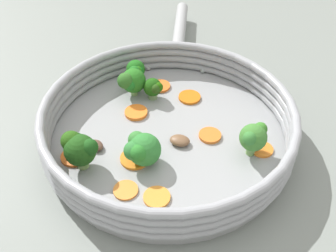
{
  "coord_description": "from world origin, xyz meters",
  "views": [
    {
      "loc": [
        -0.27,
        -0.34,
        0.42
      ],
      "look_at": [
        0.0,
        0.0,
        0.03
      ],
      "focal_mm": 42.0,
      "sensor_mm": 36.0,
      "label": 1
    }
  ],
  "objects_px": {
    "mushroom_piece_1": "(180,140)",
    "broccoli_floret_5": "(142,149)",
    "carrot_slice_6": "(210,135)",
    "broccoli_floret_3": "(79,148)",
    "carrot_slice_1": "(136,112)",
    "carrot_slice_5": "(126,190)",
    "broccoli_floret_2": "(132,80)",
    "mushroom_piece_0": "(96,145)",
    "broccoli_floret_1": "(154,88)",
    "carrot_slice_7": "(135,158)",
    "broccoli_floret_0": "(253,137)",
    "skillet": "(168,137)",
    "carrot_slice_3": "(190,97)",
    "carrot_slice_4": "(262,149)",
    "carrot_slice_2": "(157,197)",
    "carrot_slice_0": "(160,86)",
    "carrot_slice_8": "(75,156)",
    "broccoli_floret_4": "(136,71)"
  },
  "relations": [
    {
      "from": "carrot_slice_5",
      "to": "carrot_slice_6",
      "type": "bearing_deg",
      "value": 2.33
    },
    {
      "from": "carrot_slice_4",
      "to": "mushroom_piece_0",
      "type": "height_order",
      "value": "mushroom_piece_0"
    },
    {
      "from": "carrot_slice_7",
      "to": "carrot_slice_3",
      "type": "bearing_deg",
      "value": 20.65
    },
    {
      "from": "carrot_slice_8",
      "to": "broccoli_floret_0",
      "type": "relative_size",
      "value": 0.76
    },
    {
      "from": "broccoli_floret_2",
      "to": "mushroom_piece_0",
      "type": "xyz_separation_m",
      "value": [
        -0.11,
        -0.07,
        -0.02
      ]
    },
    {
      "from": "carrot_slice_1",
      "to": "carrot_slice_5",
      "type": "relative_size",
      "value": 1.11
    },
    {
      "from": "carrot_slice_0",
      "to": "broccoli_floret_4",
      "type": "height_order",
      "value": "broccoli_floret_4"
    },
    {
      "from": "carrot_slice_7",
      "to": "carrot_slice_8",
      "type": "bearing_deg",
      "value": 138.81
    },
    {
      "from": "broccoli_floret_0",
      "to": "carrot_slice_8",
      "type": "bearing_deg",
      "value": 143.1
    },
    {
      "from": "carrot_slice_3",
      "to": "carrot_slice_4",
      "type": "height_order",
      "value": "carrot_slice_3"
    },
    {
      "from": "skillet",
      "to": "carrot_slice_0",
      "type": "distance_m",
      "value": 0.12
    },
    {
      "from": "carrot_slice_6",
      "to": "mushroom_piece_0",
      "type": "relative_size",
      "value": 1.39
    },
    {
      "from": "carrot_slice_6",
      "to": "broccoli_floret_3",
      "type": "height_order",
      "value": "broccoli_floret_3"
    },
    {
      "from": "carrot_slice_5",
      "to": "broccoli_floret_2",
      "type": "relative_size",
      "value": 0.66
    },
    {
      "from": "carrot_slice_0",
      "to": "carrot_slice_8",
      "type": "distance_m",
      "value": 0.2
    },
    {
      "from": "carrot_slice_1",
      "to": "broccoli_floret_1",
      "type": "relative_size",
      "value": 0.98
    },
    {
      "from": "carrot_slice_3",
      "to": "carrot_slice_7",
      "type": "bearing_deg",
      "value": -159.35
    },
    {
      "from": "carrot_slice_4",
      "to": "mushroom_piece_0",
      "type": "xyz_separation_m",
      "value": [
        -0.18,
        0.15,
        0.0
      ]
    },
    {
      "from": "broccoli_floret_1",
      "to": "mushroom_piece_1",
      "type": "xyz_separation_m",
      "value": [
        -0.03,
        -0.11,
        -0.02
      ]
    },
    {
      "from": "carrot_slice_8",
      "to": "carrot_slice_1",
      "type": "bearing_deg",
      "value": 10.94
    },
    {
      "from": "carrot_slice_2",
      "to": "mushroom_piece_0",
      "type": "distance_m",
      "value": 0.13
    },
    {
      "from": "broccoli_floret_2",
      "to": "mushroom_piece_1",
      "type": "height_order",
      "value": "broccoli_floret_2"
    },
    {
      "from": "carrot_slice_7",
      "to": "broccoli_floret_0",
      "type": "xyz_separation_m",
      "value": [
        0.14,
        -0.09,
        0.03
      ]
    },
    {
      "from": "carrot_slice_7",
      "to": "broccoli_floret_3",
      "type": "height_order",
      "value": "broccoli_floret_3"
    },
    {
      "from": "broccoli_floret_2",
      "to": "broccoli_floret_3",
      "type": "bearing_deg",
      "value": -149.32
    },
    {
      "from": "carrot_slice_6",
      "to": "broccoli_floret_3",
      "type": "xyz_separation_m",
      "value": [
        -0.18,
        0.07,
        0.03
      ]
    },
    {
      "from": "skillet",
      "to": "carrot_slice_3",
      "type": "distance_m",
      "value": 0.09
    },
    {
      "from": "broccoli_floret_1",
      "to": "broccoli_floret_5",
      "type": "bearing_deg",
      "value": -133.37
    },
    {
      "from": "carrot_slice_4",
      "to": "carrot_slice_7",
      "type": "relative_size",
      "value": 0.78
    },
    {
      "from": "mushroom_piece_1",
      "to": "broccoli_floret_5",
      "type": "bearing_deg",
      "value": 177.45
    },
    {
      "from": "carrot_slice_5",
      "to": "mushroom_piece_1",
      "type": "distance_m",
      "value": 0.11
    },
    {
      "from": "carrot_slice_2",
      "to": "broccoli_floret_5",
      "type": "distance_m",
      "value": 0.07
    },
    {
      "from": "carrot_slice_7",
      "to": "broccoli_floret_5",
      "type": "relative_size",
      "value": 0.8
    },
    {
      "from": "carrot_slice_1",
      "to": "carrot_slice_8",
      "type": "distance_m",
      "value": 0.13
    },
    {
      "from": "carrot_slice_8",
      "to": "broccoli_floret_4",
      "type": "distance_m",
      "value": 0.2
    },
    {
      "from": "carrot_slice_4",
      "to": "mushroom_piece_1",
      "type": "relative_size",
      "value": 1.09
    },
    {
      "from": "carrot_slice_6",
      "to": "carrot_slice_1",
      "type": "bearing_deg",
      "value": 116.29
    },
    {
      "from": "skillet",
      "to": "carrot_slice_2",
      "type": "bearing_deg",
      "value": -135.5
    },
    {
      "from": "broccoli_floret_1",
      "to": "mushroom_piece_0",
      "type": "bearing_deg",
      "value": -163.24
    },
    {
      "from": "carrot_slice_4",
      "to": "mushroom_piece_0",
      "type": "bearing_deg",
      "value": 140.13
    },
    {
      "from": "carrot_slice_2",
      "to": "broccoli_floret_1",
      "type": "xyz_separation_m",
      "value": [
        0.12,
        0.17,
        0.02
      ]
    },
    {
      "from": "carrot_slice_7",
      "to": "mushroom_piece_0",
      "type": "distance_m",
      "value": 0.06
    },
    {
      "from": "carrot_slice_1",
      "to": "broccoli_floret_4",
      "type": "relative_size",
      "value": 0.82
    },
    {
      "from": "broccoli_floret_5",
      "to": "mushroom_piece_0",
      "type": "height_order",
      "value": "broccoli_floret_5"
    },
    {
      "from": "broccoli_floret_4",
      "to": "broccoli_floret_5",
      "type": "height_order",
      "value": "broccoli_floret_5"
    },
    {
      "from": "carrot_slice_6",
      "to": "broccoli_floret_2",
      "type": "relative_size",
      "value": 0.68
    },
    {
      "from": "broccoli_floret_2",
      "to": "carrot_slice_7",
      "type": "bearing_deg",
      "value": -124.05
    },
    {
      "from": "broccoli_floret_3",
      "to": "carrot_slice_1",
      "type": "bearing_deg",
      "value": 19.48
    },
    {
      "from": "carrot_slice_8",
      "to": "mushroom_piece_1",
      "type": "relative_size",
      "value": 1.29
    },
    {
      "from": "carrot_slice_4",
      "to": "carrot_slice_5",
      "type": "bearing_deg",
      "value": 162.58
    }
  ]
}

